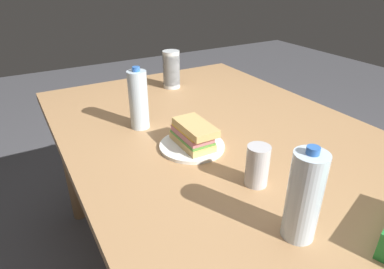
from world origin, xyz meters
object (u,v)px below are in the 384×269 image
(water_bottle_spare, at_px, (138,100))
(soda_can_silver, at_px, (257,166))
(sandwich, at_px, (193,134))
(plastic_cup_stack, at_px, (171,69))
(dining_table, at_px, (234,161))
(water_bottle_tall, at_px, (304,196))
(paper_plate, at_px, (192,146))

(water_bottle_spare, distance_m, soda_can_silver, 0.53)
(sandwich, distance_m, plastic_cup_stack, 0.64)
(dining_table, relative_size, soda_can_silver, 14.60)
(sandwich, height_order, water_bottle_spare, water_bottle_spare)
(water_bottle_tall, height_order, soda_can_silver, water_bottle_tall)
(sandwich, bearing_deg, water_bottle_tall, 0.98)
(sandwich, distance_m, water_bottle_spare, 0.27)
(water_bottle_tall, xyz_separation_m, water_bottle_spare, (-0.72, -0.10, 0.00))
(water_bottle_tall, height_order, water_bottle_spare, water_bottle_spare)
(water_bottle_spare, bearing_deg, paper_plate, 21.49)
(water_bottle_tall, xyz_separation_m, plastic_cup_stack, (-1.07, 0.21, -0.02))
(plastic_cup_stack, relative_size, soda_can_silver, 1.52)
(paper_plate, relative_size, water_bottle_tall, 0.95)
(plastic_cup_stack, bearing_deg, soda_can_silver, -10.73)
(paper_plate, relative_size, water_bottle_spare, 0.94)
(plastic_cup_stack, distance_m, soda_can_silver, 0.88)
(plastic_cup_stack, distance_m, water_bottle_spare, 0.47)
(water_bottle_spare, bearing_deg, soda_can_silver, 16.25)
(dining_table, bearing_deg, plastic_cup_stack, 173.75)
(paper_plate, height_order, plastic_cup_stack, plastic_cup_stack)
(water_bottle_spare, bearing_deg, sandwich, 21.57)
(dining_table, height_order, sandwich, sandwich)
(dining_table, height_order, paper_plate, paper_plate)
(dining_table, xyz_separation_m, soda_can_silver, (0.22, -0.09, 0.14))
(paper_plate, bearing_deg, dining_table, 72.16)
(plastic_cup_stack, xyz_separation_m, soda_can_silver, (0.86, -0.16, -0.03))
(plastic_cup_stack, height_order, soda_can_silver, plastic_cup_stack)
(water_bottle_tall, bearing_deg, plastic_cup_stack, 168.95)
(paper_plate, bearing_deg, soda_can_silver, 11.43)
(soda_can_silver, bearing_deg, plastic_cup_stack, 169.27)
(dining_table, xyz_separation_m, water_bottle_spare, (-0.29, -0.24, 0.19))
(sandwich, relative_size, plastic_cup_stack, 0.98)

